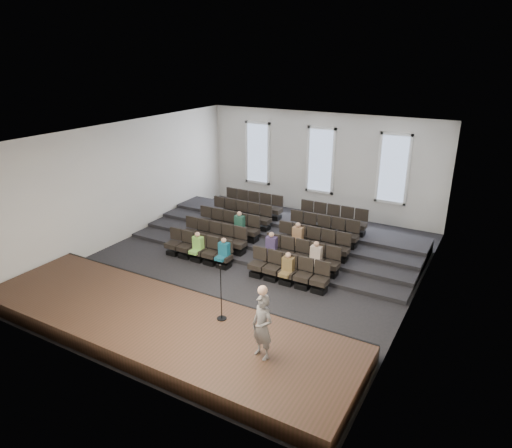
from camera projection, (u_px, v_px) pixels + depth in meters
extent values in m
plane|color=black|center=(248.00, 265.00, 17.39)|extent=(14.00, 14.00, 0.00)
cube|color=white|center=(248.00, 133.00, 15.62)|extent=(12.00, 14.00, 0.02)
cube|color=silver|center=(321.00, 164.00, 22.23)|extent=(12.00, 0.04, 5.00)
cube|color=silver|center=(98.00, 283.00, 10.79)|extent=(12.00, 0.04, 5.00)
cube|color=silver|center=(125.00, 181.00, 19.28)|extent=(0.04, 14.00, 5.00)
cube|color=silver|center=(420.00, 233.00, 13.74)|extent=(0.04, 14.00, 5.00)
cube|color=#3D241A|center=(159.00, 325.00, 13.15)|extent=(11.80, 3.60, 0.50)
cube|color=black|center=(196.00, 298.00, 14.59)|extent=(11.80, 0.06, 0.52)
cube|color=black|center=(276.00, 243.00, 19.26)|extent=(11.80, 4.80, 0.15)
cube|color=black|center=(282.00, 237.00, 19.66)|extent=(11.80, 3.75, 0.30)
cube|color=black|center=(287.00, 231.00, 20.06)|extent=(11.80, 2.70, 0.45)
cube|color=black|center=(292.00, 226.00, 20.46)|extent=(11.80, 1.65, 0.60)
cube|color=black|center=(174.00, 252.00, 18.31)|extent=(0.47, 0.43, 0.20)
cube|color=black|center=(173.00, 245.00, 18.20)|extent=(0.55, 0.50, 0.19)
cube|color=black|center=(176.00, 234.00, 18.22)|extent=(0.55, 0.08, 0.50)
cube|color=black|center=(186.00, 255.00, 18.03)|extent=(0.47, 0.43, 0.20)
cube|color=black|center=(185.00, 248.00, 17.92)|extent=(0.55, 0.50, 0.19)
cube|color=black|center=(188.00, 236.00, 17.95)|extent=(0.55, 0.08, 0.50)
cube|color=black|center=(198.00, 258.00, 17.75)|extent=(0.47, 0.43, 0.20)
cube|color=black|center=(198.00, 251.00, 17.64)|extent=(0.55, 0.50, 0.19)
cube|color=black|center=(200.00, 239.00, 17.67)|extent=(0.55, 0.08, 0.50)
cube|color=black|center=(211.00, 261.00, 17.48)|extent=(0.47, 0.43, 0.20)
cube|color=black|center=(210.00, 254.00, 17.37)|extent=(0.55, 0.50, 0.19)
cube|color=black|center=(213.00, 242.00, 17.39)|extent=(0.55, 0.08, 0.50)
cube|color=black|center=(224.00, 265.00, 17.20)|extent=(0.47, 0.43, 0.20)
cube|color=black|center=(224.00, 257.00, 17.09)|extent=(0.55, 0.50, 0.19)
cube|color=black|center=(226.00, 245.00, 17.12)|extent=(0.55, 0.08, 0.50)
cube|color=black|center=(257.00, 273.00, 16.53)|extent=(0.47, 0.43, 0.20)
cube|color=black|center=(257.00, 266.00, 16.42)|extent=(0.55, 0.50, 0.19)
cube|color=black|center=(260.00, 253.00, 16.45)|extent=(0.55, 0.08, 0.50)
cube|color=black|center=(272.00, 277.00, 16.26)|extent=(0.47, 0.43, 0.20)
cube|color=black|center=(272.00, 269.00, 16.15)|extent=(0.55, 0.50, 0.19)
cube|color=black|center=(275.00, 257.00, 16.17)|extent=(0.55, 0.08, 0.50)
cube|color=black|center=(287.00, 281.00, 15.98)|extent=(0.47, 0.43, 0.20)
cube|color=black|center=(287.00, 273.00, 15.87)|extent=(0.55, 0.50, 0.19)
cube|color=black|center=(290.00, 260.00, 15.90)|extent=(0.55, 0.08, 0.50)
cube|color=black|center=(303.00, 285.00, 15.70)|extent=(0.47, 0.43, 0.20)
cube|color=black|center=(303.00, 277.00, 15.59)|extent=(0.55, 0.50, 0.19)
cube|color=black|center=(306.00, 264.00, 15.62)|extent=(0.55, 0.08, 0.50)
cube|color=black|center=(319.00, 289.00, 15.43)|extent=(0.47, 0.43, 0.20)
cube|color=black|center=(320.00, 281.00, 15.32)|extent=(0.55, 0.50, 0.19)
cube|color=black|center=(322.00, 268.00, 15.34)|extent=(0.55, 0.08, 0.50)
cube|color=black|center=(190.00, 240.00, 19.11)|extent=(0.47, 0.43, 0.20)
cube|color=black|center=(189.00, 233.00, 19.00)|extent=(0.55, 0.50, 0.19)
cube|color=black|center=(192.00, 222.00, 19.02)|extent=(0.55, 0.08, 0.50)
cube|color=black|center=(201.00, 243.00, 18.83)|extent=(0.47, 0.43, 0.20)
cube|color=black|center=(201.00, 236.00, 18.72)|extent=(0.55, 0.50, 0.19)
cube|color=black|center=(204.00, 225.00, 18.75)|extent=(0.55, 0.08, 0.50)
cube|color=black|center=(213.00, 245.00, 18.56)|extent=(0.47, 0.43, 0.20)
cube|color=black|center=(213.00, 238.00, 18.45)|extent=(0.55, 0.50, 0.19)
cube|color=black|center=(216.00, 227.00, 18.47)|extent=(0.55, 0.08, 0.50)
cube|color=black|center=(226.00, 248.00, 18.28)|extent=(0.47, 0.43, 0.20)
cube|color=black|center=(225.00, 241.00, 18.17)|extent=(0.55, 0.50, 0.19)
cube|color=black|center=(228.00, 230.00, 18.20)|extent=(0.55, 0.08, 0.50)
cube|color=black|center=(238.00, 251.00, 18.00)|extent=(0.47, 0.43, 0.20)
cube|color=black|center=(238.00, 244.00, 17.89)|extent=(0.55, 0.50, 0.19)
cube|color=black|center=(241.00, 233.00, 17.92)|extent=(0.55, 0.08, 0.50)
cube|color=black|center=(271.00, 259.00, 17.34)|extent=(0.47, 0.43, 0.20)
cube|color=black|center=(271.00, 252.00, 17.23)|extent=(0.55, 0.50, 0.19)
cube|color=black|center=(274.00, 240.00, 17.25)|extent=(0.55, 0.08, 0.50)
cube|color=black|center=(285.00, 262.00, 17.06)|extent=(0.47, 0.43, 0.20)
cube|color=black|center=(285.00, 255.00, 16.95)|extent=(0.55, 0.50, 0.19)
cube|color=black|center=(288.00, 243.00, 16.98)|extent=(0.55, 0.08, 0.50)
cube|color=black|center=(300.00, 266.00, 16.78)|extent=(0.47, 0.43, 0.20)
cube|color=black|center=(300.00, 258.00, 16.67)|extent=(0.55, 0.50, 0.19)
cube|color=black|center=(303.00, 246.00, 16.70)|extent=(0.55, 0.08, 0.50)
cube|color=black|center=(315.00, 269.00, 16.51)|extent=(0.47, 0.43, 0.20)
cube|color=black|center=(315.00, 262.00, 16.40)|extent=(0.55, 0.50, 0.19)
cube|color=black|center=(318.00, 249.00, 16.42)|extent=(0.55, 0.08, 0.50)
cube|color=black|center=(330.00, 273.00, 16.23)|extent=(0.47, 0.43, 0.20)
cube|color=black|center=(331.00, 265.00, 16.12)|extent=(0.55, 0.50, 0.19)
cube|color=black|center=(334.00, 252.00, 16.15)|extent=(0.55, 0.08, 0.50)
cube|color=black|center=(204.00, 229.00, 19.91)|extent=(0.47, 0.42, 0.20)
cube|color=black|center=(204.00, 222.00, 19.80)|extent=(0.55, 0.50, 0.19)
cube|color=black|center=(206.00, 212.00, 19.83)|extent=(0.55, 0.08, 0.50)
cube|color=black|center=(215.00, 231.00, 19.63)|extent=(0.47, 0.42, 0.20)
cube|color=black|center=(215.00, 224.00, 19.52)|extent=(0.55, 0.50, 0.19)
cube|color=black|center=(218.00, 214.00, 19.55)|extent=(0.55, 0.08, 0.50)
cube|color=black|center=(227.00, 234.00, 19.36)|extent=(0.47, 0.42, 0.20)
cube|color=black|center=(227.00, 227.00, 19.25)|extent=(0.55, 0.50, 0.19)
cube|color=black|center=(230.00, 216.00, 19.27)|extent=(0.55, 0.08, 0.50)
cube|color=black|center=(239.00, 236.00, 19.08)|extent=(0.47, 0.42, 0.20)
cube|color=black|center=(239.00, 229.00, 18.97)|extent=(0.55, 0.50, 0.19)
cube|color=black|center=(242.00, 219.00, 19.00)|extent=(0.55, 0.08, 0.50)
cube|color=black|center=(252.00, 239.00, 18.81)|extent=(0.47, 0.42, 0.20)
cube|color=black|center=(252.00, 232.00, 18.70)|extent=(0.55, 0.50, 0.19)
cube|color=black|center=(254.00, 221.00, 18.72)|extent=(0.55, 0.08, 0.50)
cube|color=black|center=(283.00, 246.00, 18.14)|extent=(0.47, 0.42, 0.20)
cube|color=black|center=(283.00, 239.00, 18.03)|extent=(0.55, 0.50, 0.19)
cube|color=black|center=(286.00, 227.00, 18.05)|extent=(0.55, 0.08, 0.50)
cube|color=black|center=(297.00, 249.00, 17.86)|extent=(0.47, 0.42, 0.20)
cube|color=black|center=(297.00, 242.00, 17.75)|extent=(0.55, 0.50, 0.19)
cube|color=black|center=(300.00, 230.00, 17.78)|extent=(0.55, 0.08, 0.50)
cube|color=black|center=(311.00, 252.00, 17.59)|extent=(0.47, 0.42, 0.20)
cube|color=black|center=(311.00, 245.00, 17.48)|extent=(0.55, 0.50, 0.19)
cube|color=black|center=(314.00, 233.00, 17.50)|extent=(0.55, 0.08, 0.50)
cube|color=black|center=(326.00, 255.00, 17.31)|extent=(0.47, 0.42, 0.20)
cube|color=black|center=(326.00, 248.00, 17.20)|extent=(0.55, 0.50, 0.19)
cube|color=black|center=(329.00, 236.00, 17.23)|extent=(0.55, 0.08, 0.50)
cube|color=black|center=(341.00, 258.00, 17.03)|extent=(0.47, 0.42, 0.20)
cube|color=black|center=(341.00, 251.00, 16.92)|extent=(0.55, 0.50, 0.19)
cube|color=black|center=(344.00, 239.00, 16.95)|extent=(0.55, 0.08, 0.50)
cube|color=black|center=(217.00, 218.00, 20.71)|extent=(0.47, 0.42, 0.20)
cube|color=black|center=(217.00, 212.00, 20.60)|extent=(0.55, 0.50, 0.19)
cube|color=black|center=(220.00, 202.00, 20.63)|extent=(0.55, 0.08, 0.50)
cube|color=black|center=(229.00, 220.00, 20.44)|extent=(0.47, 0.42, 0.20)
cube|color=black|center=(228.00, 214.00, 20.33)|extent=(0.55, 0.50, 0.19)
cube|color=black|center=(231.00, 204.00, 20.35)|extent=(0.55, 0.08, 0.50)
cube|color=black|center=(240.00, 223.00, 20.16)|extent=(0.47, 0.42, 0.20)
cube|color=black|center=(240.00, 216.00, 20.05)|extent=(0.55, 0.50, 0.19)
cube|color=black|center=(242.00, 206.00, 20.08)|extent=(0.55, 0.08, 0.50)
cube|color=black|center=(252.00, 225.00, 19.88)|extent=(0.47, 0.42, 0.20)
cube|color=black|center=(252.00, 218.00, 19.77)|extent=(0.55, 0.50, 0.19)
cube|color=black|center=(254.00, 208.00, 19.80)|extent=(0.55, 0.08, 0.50)
cube|color=black|center=(264.00, 228.00, 19.61)|extent=(0.47, 0.42, 0.20)
cube|color=black|center=(264.00, 221.00, 19.50)|extent=(0.55, 0.50, 0.19)
cube|color=black|center=(266.00, 210.00, 19.52)|extent=(0.55, 0.08, 0.50)
cube|color=black|center=(294.00, 234.00, 18.94)|extent=(0.47, 0.42, 0.20)
cube|color=black|center=(295.00, 227.00, 18.83)|extent=(0.55, 0.50, 0.19)
cube|color=black|center=(297.00, 216.00, 18.86)|extent=(0.55, 0.08, 0.50)
cube|color=black|center=(308.00, 236.00, 18.66)|extent=(0.47, 0.42, 0.20)
cube|color=black|center=(308.00, 229.00, 18.55)|extent=(0.55, 0.50, 0.19)
cube|color=black|center=(310.00, 218.00, 18.58)|extent=(0.55, 0.08, 0.50)
cube|color=black|center=(321.00, 239.00, 18.39)|extent=(0.47, 0.42, 0.20)
cube|color=black|center=(322.00, 232.00, 18.28)|extent=(0.55, 0.50, 0.19)
cube|color=black|center=(324.00, 221.00, 18.30)|extent=(0.55, 0.08, 0.50)
cube|color=black|center=(336.00, 242.00, 18.11)|extent=(0.47, 0.42, 0.20)
cube|color=black|center=(336.00, 235.00, 18.00)|extent=(0.55, 0.50, 0.19)
cube|color=black|center=(339.00, 224.00, 18.03)|extent=(0.55, 0.08, 0.50)
cube|color=black|center=(350.00, 245.00, 17.83)|extent=(0.47, 0.42, 0.20)
cube|color=black|center=(351.00, 238.00, 17.73)|extent=(0.55, 0.50, 0.19)
cube|color=black|center=(353.00, 226.00, 17.75)|extent=(0.55, 0.08, 0.50)
cube|color=black|center=(230.00, 209.00, 21.51)|extent=(0.47, 0.42, 0.20)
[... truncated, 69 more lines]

